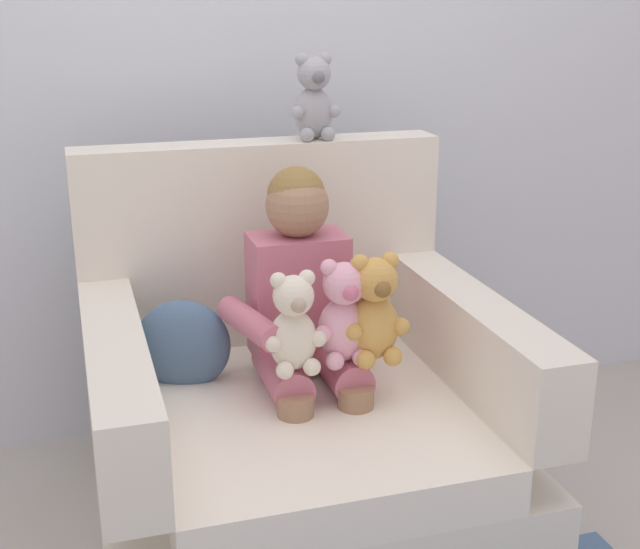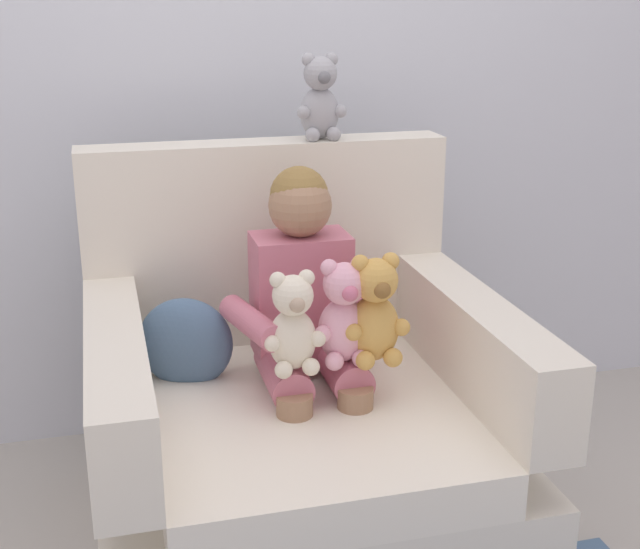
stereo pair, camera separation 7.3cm
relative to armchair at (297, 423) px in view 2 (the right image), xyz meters
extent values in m
plane|color=#ADA89E|center=(0.00, -0.05, -0.32)|extent=(8.00, 8.00, 0.00)
cube|color=silver|center=(0.00, 0.74, 0.98)|extent=(6.00, 0.10, 2.60)
cube|color=silver|center=(0.00, -0.05, -0.16)|extent=(1.08, 1.02, 0.31)
cube|color=white|center=(0.00, -0.12, 0.05)|extent=(0.80, 0.88, 0.12)
cube|color=silver|center=(0.00, 0.39, 0.41)|extent=(1.08, 0.14, 0.60)
cube|color=silver|center=(-0.47, -0.12, 0.23)|extent=(0.14, 0.88, 0.25)
cube|color=silver|center=(0.47, -0.12, 0.23)|extent=(0.14, 0.88, 0.25)
cube|color=#C66B7F|center=(0.04, 0.11, 0.34)|extent=(0.26, 0.16, 0.34)
sphere|color=#9E7556|center=(0.04, 0.11, 0.59)|extent=(0.17, 0.17, 0.17)
sphere|color=olive|center=(0.04, 0.12, 0.61)|extent=(0.16, 0.16, 0.16)
cylinder|color=#C66B7F|center=(-0.04, -0.02, 0.17)|extent=(0.11, 0.26, 0.11)
cylinder|color=#9E7556|center=(-0.04, -0.15, 0.02)|extent=(0.09, 0.09, 0.30)
cylinder|color=#C66B7F|center=(0.12, -0.02, 0.17)|extent=(0.11, 0.26, 0.11)
cylinder|color=#9E7556|center=(0.12, -0.15, 0.02)|extent=(0.09, 0.09, 0.30)
cylinder|color=#C66B7F|center=(-0.12, -0.01, 0.32)|extent=(0.13, 0.27, 0.07)
cylinder|color=#C66B7F|center=(0.20, -0.01, 0.32)|extent=(0.13, 0.27, 0.07)
ellipsoid|color=gold|center=(0.18, -0.11, 0.31)|extent=(0.13, 0.11, 0.17)
sphere|color=gold|center=(0.18, -0.12, 0.44)|extent=(0.11, 0.11, 0.11)
sphere|color=brown|center=(0.18, -0.17, 0.43)|extent=(0.04, 0.04, 0.04)
sphere|color=gold|center=(0.14, -0.12, 0.49)|extent=(0.05, 0.05, 0.05)
sphere|color=gold|center=(0.11, -0.15, 0.32)|extent=(0.05, 0.05, 0.05)
sphere|color=gold|center=(0.14, -0.16, 0.24)|extent=(0.05, 0.05, 0.05)
sphere|color=gold|center=(0.22, -0.12, 0.49)|extent=(0.05, 0.05, 0.05)
sphere|color=gold|center=(0.24, -0.15, 0.32)|extent=(0.05, 0.05, 0.05)
sphere|color=gold|center=(0.21, -0.16, 0.24)|extent=(0.05, 0.05, 0.05)
ellipsoid|color=silver|center=(-0.04, -0.11, 0.30)|extent=(0.12, 0.10, 0.16)
sphere|color=silver|center=(-0.04, -0.13, 0.42)|extent=(0.10, 0.10, 0.10)
sphere|color=tan|center=(-0.04, -0.17, 0.41)|extent=(0.04, 0.04, 0.04)
sphere|color=silver|center=(-0.07, -0.12, 0.46)|extent=(0.04, 0.04, 0.04)
sphere|color=silver|center=(-0.09, -0.15, 0.31)|extent=(0.04, 0.04, 0.04)
sphere|color=silver|center=(-0.07, -0.16, 0.24)|extent=(0.05, 0.05, 0.05)
sphere|color=silver|center=(0.00, -0.12, 0.46)|extent=(0.04, 0.04, 0.04)
sphere|color=silver|center=(0.02, -0.15, 0.31)|extent=(0.04, 0.04, 0.04)
sphere|color=silver|center=(0.00, -0.16, 0.24)|extent=(0.05, 0.05, 0.05)
ellipsoid|color=#EAA8BC|center=(0.10, -0.10, 0.30)|extent=(0.13, 0.11, 0.17)
sphere|color=#EAA8BC|center=(0.10, -0.11, 0.43)|extent=(0.11, 0.11, 0.11)
sphere|color=#CC6684|center=(0.10, -0.16, 0.42)|extent=(0.04, 0.04, 0.04)
sphere|color=#EAA8BC|center=(0.06, -0.10, 0.48)|extent=(0.04, 0.04, 0.04)
sphere|color=#EAA8BC|center=(0.04, -0.13, 0.31)|extent=(0.04, 0.04, 0.04)
sphere|color=#EAA8BC|center=(0.06, -0.15, 0.24)|extent=(0.05, 0.05, 0.05)
sphere|color=#EAA8BC|center=(0.14, -0.10, 0.48)|extent=(0.04, 0.04, 0.04)
sphere|color=#EAA8BC|center=(0.16, -0.13, 0.31)|extent=(0.04, 0.04, 0.04)
sphere|color=#EAA8BC|center=(0.14, -0.15, 0.24)|extent=(0.05, 0.05, 0.05)
ellipsoid|color=#9E9EA3|center=(0.17, 0.39, 0.79)|extent=(0.11, 0.10, 0.15)
sphere|color=#9E9EA3|center=(0.17, 0.38, 0.90)|extent=(0.10, 0.10, 0.10)
sphere|color=slate|center=(0.17, 0.33, 0.89)|extent=(0.04, 0.04, 0.04)
sphere|color=#9E9EA3|center=(0.13, 0.38, 0.94)|extent=(0.04, 0.04, 0.04)
sphere|color=#9E9EA3|center=(0.11, 0.36, 0.80)|extent=(0.04, 0.04, 0.04)
sphere|color=#9E9EA3|center=(0.13, 0.34, 0.73)|extent=(0.04, 0.04, 0.04)
sphere|color=#9E9EA3|center=(0.20, 0.38, 0.94)|extent=(0.04, 0.04, 0.04)
sphere|color=#9E9EA3|center=(0.22, 0.36, 0.80)|extent=(0.04, 0.04, 0.04)
sphere|color=#9E9EA3|center=(0.20, 0.34, 0.73)|extent=(0.04, 0.04, 0.04)
ellipsoid|color=slate|center=(-0.28, 0.14, 0.21)|extent=(0.28, 0.19, 0.26)
camera|label=1|loc=(-0.54, -2.03, 1.13)|focal=48.29mm
camera|label=2|loc=(-0.47, -2.05, 1.13)|focal=48.29mm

